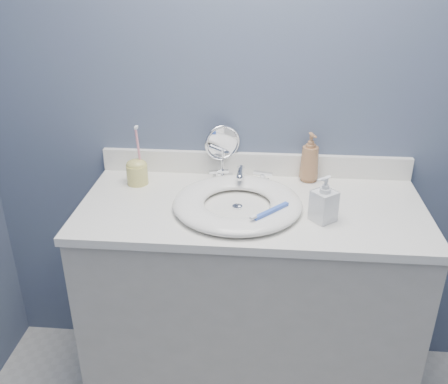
# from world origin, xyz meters

# --- Properties ---
(back_wall) EXTENTS (2.20, 0.02, 2.40)m
(back_wall) POSITION_xyz_m (0.00, 1.25, 1.20)
(back_wall) COLOR #4E5975
(back_wall) RESTS_ON ground
(vanity_cabinet) EXTENTS (1.20, 0.55, 0.85)m
(vanity_cabinet) POSITION_xyz_m (0.00, 0.97, 0.42)
(vanity_cabinet) COLOR #BAB4AA
(vanity_cabinet) RESTS_ON ground
(countertop) EXTENTS (1.22, 0.57, 0.03)m
(countertop) POSITION_xyz_m (0.00, 0.97, 0.86)
(countertop) COLOR white
(countertop) RESTS_ON vanity_cabinet
(backsplash) EXTENTS (1.22, 0.02, 0.09)m
(backsplash) POSITION_xyz_m (0.00, 1.24, 0.93)
(backsplash) COLOR white
(backsplash) RESTS_ON countertop
(basin) EXTENTS (0.45, 0.45, 0.04)m
(basin) POSITION_xyz_m (-0.05, 0.94, 0.90)
(basin) COLOR white
(basin) RESTS_ON countertop
(drain) EXTENTS (0.04, 0.04, 0.01)m
(drain) POSITION_xyz_m (-0.05, 0.94, 0.88)
(drain) COLOR silver
(drain) RESTS_ON countertop
(faucet) EXTENTS (0.25, 0.13, 0.07)m
(faucet) POSITION_xyz_m (-0.05, 1.14, 0.91)
(faucet) COLOR silver
(faucet) RESTS_ON countertop
(makeup_mirror) EXTENTS (0.14, 0.08, 0.21)m
(makeup_mirror) POSITION_xyz_m (-0.13, 1.21, 1.00)
(makeup_mirror) COLOR silver
(makeup_mirror) RESTS_ON countertop
(soap_bottle_amber) EXTENTS (0.10, 0.10, 0.19)m
(soap_bottle_amber) POSITION_xyz_m (0.21, 1.20, 0.98)
(soap_bottle_amber) COLOR #9D6D47
(soap_bottle_amber) RESTS_ON countertop
(soap_bottle_clear) EXTENTS (0.10, 0.10, 0.16)m
(soap_bottle_clear) POSITION_xyz_m (0.24, 0.88, 0.96)
(soap_bottle_clear) COLOR silver
(soap_bottle_clear) RESTS_ON countertop
(toothbrush_holder) EXTENTS (0.08, 0.08, 0.23)m
(toothbrush_holder) POSITION_xyz_m (-0.44, 1.11, 0.93)
(toothbrush_holder) COLOR #CFC567
(toothbrush_holder) RESTS_ON countertop
(toothbrush_lying) EXTENTS (0.13, 0.14, 0.02)m
(toothbrush_lying) POSITION_xyz_m (0.06, 0.85, 0.92)
(toothbrush_lying) COLOR blue
(toothbrush_lying) RESTS_ON basin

